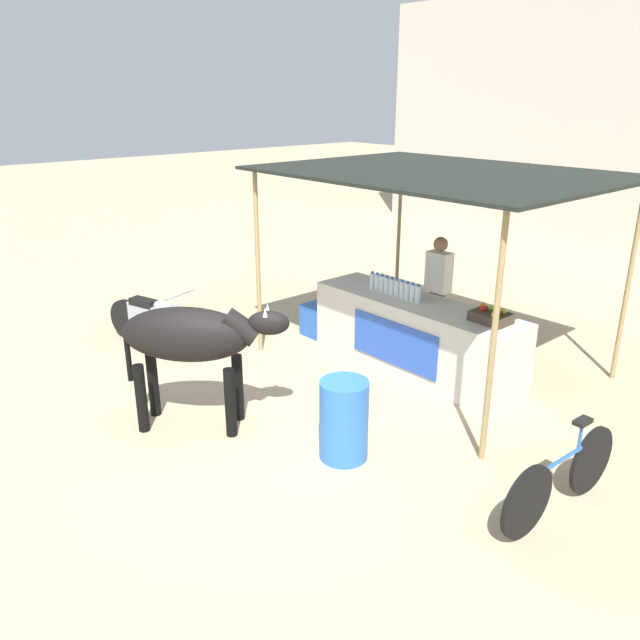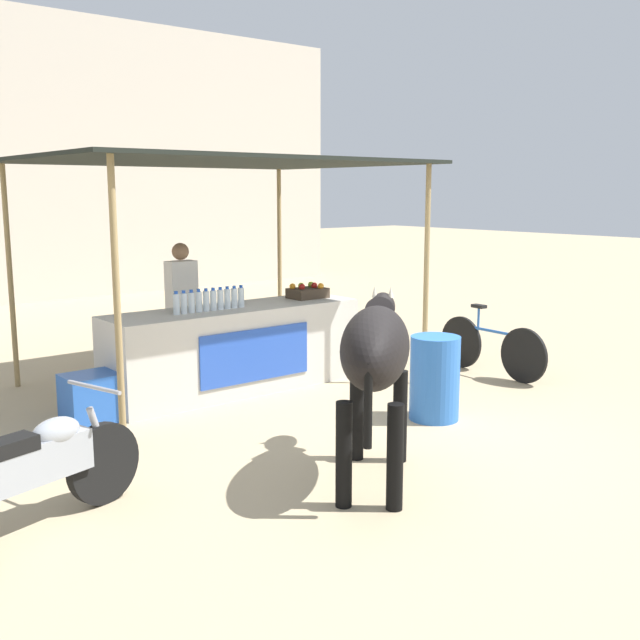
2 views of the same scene
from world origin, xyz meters
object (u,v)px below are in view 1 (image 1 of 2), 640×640
(water_barrel, at_px, (344,420))
(cooler_box, at_px, (323,321))
(vendor_behind_counter, at_px, (437,293))
(fruit_crate, at_px, (491,316))
(cow, at_px, (192,339))
(stall_counter, at_px, (415,336))
(motorcycle_parked, at_px, (155,319))
(bicycle_leaning, at_px, (561,478))

(water_barrel, bearing_deg, cooler_box, 141.96)
(vendor_behind_counter, bearing_deg, fruit_crate, -27.63)
(water_barrel, bearing_deg, cow, -153.32)
(fruit_crate, bearing_deg, stall_counter, -177.10)
(fruit_crate, height_order, water_barrel, fruit_crate)
(vendor_behind_counter, bearing_deg, stall_counter, -71.38)
(stall_counter, distance_m, cow, 3.05)
(fruit_crate, height_order, cooler_box, fruit_crate)
(cow, bearing_deg, vendor_behind_counter, 84.59)
(vendor_behind_counter, height_order, motorcycle_parked, vendor_behind_counter)
(stall_counter, distance_m, vendor_behind_counter, 0.88)
(water_barrel, height_order, cow, cow)
(stall_counter, relative_size, water_barrel, 3.57)
(cow, bearing_deg, water_barrel, 26.68)
(stall_counter, xyz_separation_m, cow, (-0.60, -2.94, 0.55))
(vendor_behind_counter, bearing_deg, cooler_box, -149.69)
(fruit_crate, bearing_deg, vendor_behind_counter, 152.37)
(cow, relative_size, motorcycle_parked, 0.90)
(vendor_behind_counter, distance_m, water_barrel, 3.18)
(cooler_box, height_order, cow, cow)
(fruit_crate, distance_m, vendor_behind_counter, 1.52)
(stall_counter, bearing_deg, fruit_crate, 2.90)
(stall_counter, bearing_deg, vendor_behind_counter, 108.62)
(water_barrel, xyz_separation_m, bicycle_leaning, (1.90, 0.80, -0.07))
(motorcycle_parked, bearing_deg, cow, -17.27)
(cow, xyz_separation_m, motorcycle_parked, (-2.40, 0.75, -0.60))
(cooler_box, relative_size, bicycle_leaning, 0.36)
(vendor_behind_counter, height_order, bicycle_leaning, vendor_behind_counter)
(fruit_crate, relative_size, cooler_box, 0.73)
(stall_counter, bearing_deg, bicycle_leaning, -25.64)
(motorcycle_parked, bearing_deg, bicycle_leaning, 8.13)
(stall_counter, distance_m, bicycle_leaning, 3.15)
(stall_counter, bearing_deg, motorcycle_parked, -143.81)
(water_barrel, bearing_deg, motorcycle_parked, -179.58)
(motorcycle_parked, relative_size, bicycle_leaning, 1.05)
(stall_counter, bearing_deg, water_barrel, -66.62)
(stall_counter, xyz_separation_m, motorcycle_parked, (-3.00, -2.19, -0.05))
(cow, relative_size, bicycle_leaning, 0.95)
(cooler_box, xyz_separation_m, motorcycle_parked, (-1.29, -2.10, 0.19))
(water_barrel, bearing_deg, fruit_crate, 86.30)
(vendor_behind_counter, distance_m, bicycle_leaning, 3.78)
(stall_counter, height_order, fruit_crate, fruit_crate)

